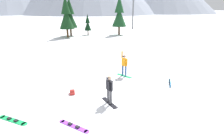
# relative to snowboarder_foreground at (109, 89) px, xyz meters

# --- Properties ---
(ground_plane) EXTENTS (800.00, 800.00, 0.00)m
(ground_plane) POSITION_rel_snowboarder_foreground_xyz_m (0.27, 1.05, -0.92)
(ground_plane) COLOR white
(snowboarder_foreground) EXTENTS (0.41, 1.54, 1.74)m
(snowboarder_foreground) POSITION_rel_snowboarder_foreground_xyz_m (0.00, 0.00, 0.00)
(snowboarder_foreground) COLOR black
(snowboarder_foreground) RESTS_ON ground_plane
(snowboarder_midground) EXTENTS (0.81, 1.46, 2.08)m
(snowboarder_midground) POSITION_rel_snowboarder_foreground_xyz_m (3.01, 3.63, 0.08)
(snowboarder_midground) COLOR #19B259
(snowboarder_midground) RESTS_ON ground_plane
(loose_snowboard_near_left) EXTENTS (1.23, 1.67, 0.09)m
(loose_snowboard_near_left) POSITION_rel_snowboarder_foreground_xyz_m (-2.49, -1.34, -0.90)
(loose_snowboard_near_left) COLOR #993FD8
(loose_snowboard_near_left) RESTS_ON ground_plane
(loose_snowboard_far_spare) EXTENTS (1.47, 1.61, 0.09)m
(loose_snowboard_far_spare) POSITION_rel_snowboarder_foreground_xyz_m (-5.17, 0.47, -0.90)
(loose_snowboard_far_spare) COLOR #19B259
(loose_snowboard_far_spare) RESTS_ON ground_plane
(loose_snowboard_near_right) EXTENTS (1.27, 1.48, 0.26)m
(loose_snowboard_near_right) POSITION_rel_snowboarder_foreground_xyz_m (5.43, 0.80, -0.79)
(loose_snowboard_near_right) COLOR #1E8CD8
(loose_snowboard_near_right) RESTS_ON ground_plane
(backpack_red) EXTENTS (0.40, 0.55, 0.28)m
(backpack_red) POSITION_rel_snowboarder_foreground_xyz_m (-1.72, 2.16, -0.80)
(backpack_red) COLOR red
(backpack_red) RESTS_ON ground_plane
(pine_tree_broad) EXTENTS (2.76, 2.76, 7.60)m
(pine_tree_broad) POSITION_rel_snowboarder_foreground_xyz_m (3.32, 26.57, 3.22)
(pine_tree_broad) COLOR #472D19
(pine_tree_broad) RESTS_ON ground_plane
(pine_tree_slender) EXTENTS (2.85, 2.85, 7.44)m
(pine_tree_slender) POSITION_rel_snowboarder_foreground_xyz_m (4.47, 28.78, 3.13)
(pine_tree_slender) COLOR #472D19
(pine_tree_slender) RESTS_ON ground_plane
(pine_tree_twin) EXTENTS (1.48, 1.48, 4.28)m
(pine_tree_twin) POSITION_rel_snowboarder_foreground_xyz_m (8.01, 28.44, 1.41)
(pine_tree_twin) COLOR #472D19
(pine_tree_twin) RESTS_ON ground_plane
(pine_tree_tall) EXTENTS (3.02, 3.02, 7.90)m
(pine_tree_tall) POSITION_rel_snowboarder_foreground_xyz_m (14.05, 25.84, 3.38)
(pine_tree_tall) COLOR #472D19
(pine_tree_tall) RESTS_ON ground_plane
(ski_lift_tower) EXTENTS (3.20, 0.36, 8.75)m
(ski_lift_tower) POSITION_rel_snowboarder_foreground_xyz_m (22.13, 33.62, 4.13)
(ski_lift_tower) COLOR #595B60
(ski_lift_tower) RESTS_ON ground_plane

